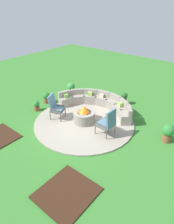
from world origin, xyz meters
TOP-DOWN VIEW (x-y plane):
  - ground_plane at (0.00, 0.00)m, footprint 24.00×24.00m
  - patio_circle at (0.00, 0.00)m, footprint 4.42×4.42m
  - mulch_bed_right at (1.99, -3.16)m, footprint 1.48×1.58m
  - fire_pit at (0.00, 0.00)m, footprint 0.95×0.95m
  - curved_stone_bench at (-0.24, 1.39)m, footprint 3.83×1.84m
  - lounge_chair_front_left at (-1.20, -0.57)m, footprint 0.73×0.71m
  - lounge_chair_front_right at (1.33, -0.15)m, footprint 0.65×0.64m
  - potted_plant_0 at (0.46, 2.66)m, footprint 0.35×0.35m
  - potted_plant_1 at (-2.78, 0.22)m, footprint 0.38×0.38m
  - potted_plant_2 at (-2.37, 1.69)m, footprint 0.44×0.44m
  - potted_plant_3 at (-2.52, -0.63)m, footprint 0.30×0.30m
  - potted_plant_4 at (3.33, 1.01)m, footprint 0.47×0.47m

SIDE VIEW (x-z plane):
  - ground_plane at x=0.00m, z-range 0.00..0.00m
  - mulch_bed_right at x=1.99m, z-range 0.00..0.04m
  - patio_circle at x=0.00m, z-range 0.00..0.06m
  - potted_plant_3 at x=-2.52m, z-range 0.01..0.52m
  - potted_plant_1 at x=-2.78m, z-range 0.02..0.61m
  - curved_stone_bench at x=-0.24m, z-range -0.01..0.71m
  - fire_pit at x=0.00m, z-range -0.02..0.75m
  - potted_plant_0 at x=0.46m, z-range 0.04..0.69m
  - potted_plant_2 at x=-2.37m, z-range 0.02..0.78m
  - potted_plant_4 at x=3.33m, z-range 0.05..0.80m
  - lounge_chair_front_right at x=1.33m, z-range 0.06..1.20m
  - lounge_chair_front_left at x=-1.20m, z-range 0.06..1.21m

